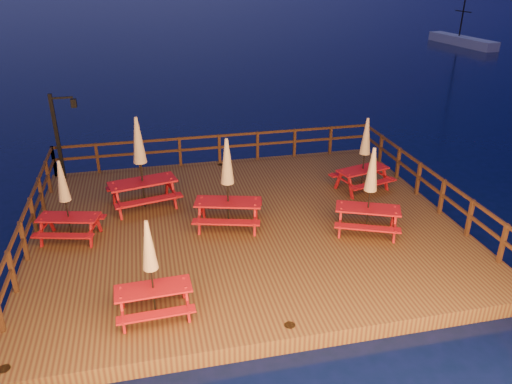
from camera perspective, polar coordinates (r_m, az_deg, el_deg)
ground at (r=14.79m, az=-1.17°, el=-4.86°), size 500.00×500.00×0.00m
deck at (r=14.69m, az=-1.18°, el=-4.19°), size 12.00×10.00×0.40m
deck_piles at (r=14.94m, az=-1.16°, el=-5.86°), size 11.44×9.44×1.40m
railing at (r=15.83m, az=-2.51°, el=1.95°), size 11.80×9.75×1.10m
lamp_post at (r=18.10m, az=-21.41°, el=6.72°), size 0.85×0.18×3.00m
sailboat at (r=51.84m, az=22.47°, el=15.66°), size 2.32×8.01×11.74m
picnic_table_0 at (r=14.16m, az=-20.97°, el=-0.82°), size 1.89×1.68×2.30m
picnic_table_1 at (r=10.66m, az=-11.93°, el=-8.47°), size 1.66×1.39×2.30m
picnic_table_2 at (r=13.81m, az=-3.27°, el=1.11°), size 2.20×1.97×2.66m
picnic_table_3 at (r=13.88m, az=12.91°, el=0.26°), size 2.18×2.02×2.51m
picnic_table_4 at (r=15.29m, az=-13.08°, el=3.38°), size 2.32×2.05×2.88m
picnic_table_5 at (r=16.54m, az=12.30°, el=4.35°), size 2.03×1.81×2.46m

